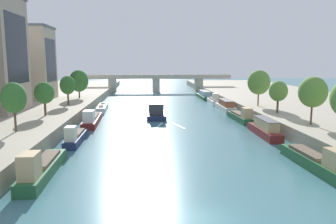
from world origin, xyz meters
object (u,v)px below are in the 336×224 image
object	(u,v)px
moored_boat_right_downstream	(241,116)
tree_right_nearest	(259,82)
moored_boat_left_upstream	(42,168)
bridge_far	(156,81)
moored_boat_right_lone	(315,160)
tree_left_nearest	(79,81)
tree_left_third	(14,98)
tree_left_midway	(44,93)
tree_right_far	(278,91)
moored_boat_right_midway	(225,106)
tree_right_third	(313,92)
barge_midriver	(155,110)
moored_boat_right_near	(265,129)
tree_left_distant	(68,85)
moored_boat_right_end	(213,100)
moored_boat_left_lone	(75,137)
moored_boat_left_downstream	(92,119)
moored_boat_right_gap_after	(204,95)
moored_boat_left_near	(102,108)

from	to	relation	value
moored_boat_right_downstream	tree_right_nearest	world-z (taller)	tree_right_nearest
moored_boat_left_upstream	bridge_far	world-z (taller)	bridge_far
moored_boat_right_lone	tree_right_nearest	bearing A→B (deg)	80.80
tree_left_nearest	tree_left_third	bearing A→B (deg)	-90.57
tree_left_midway	tree_right_far	xyz separation A→B (m)	(41.15, -0.09, 0.07)
moored_boat_right_midway	tree_right_third	bearing A→B (deg)	-78.82
tree_left_third	barge_midriver	bearing A→B (deg)	54.48
moored_boat_right_near	tree_left_distant	world-z (taller)	tree_left_distant
barge_midriver	moored_boat_right_end	xyz separation A→B (m)	(16.45, 16.92, 0.02)
moored_boat_right_downstream	tree_left_third	distance (m)	40.33
tree_left_distant	tree_right_third	xyz separation A→B (m)	(41.07, -25.53, 0.61)
moored_boat_right_end	tree_left_third	size ratio (longest dim) A/B	1.59
moored_boat_left_lone	moored_boat_right_end	world-z (taller)	moored_boat_right_end
moored_boat_left_lone	tree_left_midway	distance (m)	14.30
moored_boat_left_lone	tree_left_distant	distance (m)	26.89
moored_boat_right_lone	tree_right_far	bearing A→B (deg)	76.89
moored_boat_left_downstream	moored_boat_right_gap_after	xyz separation A→B (m)	(28.44, 41.45, 0.07)
moored_boat_right_midway	tree_left_nearest	xyz separation A→B (m)	(-35.55, 9.92, 5.45)
moored_boat_right_downstream	tree_left_distant	bearing A→B (deg)	164.29
moored_boat_left_near	moored_boat_right_gap_after	distance (m)	37.75
moored_boat_left_upstream	tree_left_third	distance (m)	14.88
moored_boat_right_downstream	tree_left_third	world-z (taller)	tree_left_third
moored_boat_left_upstream	moored_boat_right_midway	distance (m)	51.90
moored_boat_right_lone	tree_right_third	size ratio (longest dim) A/B	1.78
moored_boat_left_downstream	tree_left_nearest	bearing A→B (deg)	105.75
moored_boat_left_upstream	moored_boat_right_near	xyz separation A→B (m)	(28.83, 16.47, 0.16)
moored_boat_left_near	moored_boat_right_midway	size ratio (longest dim) A/B	0.94
moored_boat_right_gap_after	tree_left_third	size ratio (longest dim) A/B	2.25
tree_right_far	moored_boat_left_near	bearing A→B (deg)	149.52
moored_boat_right_downstream	moored_boat_right_end	distance (m)	26.32
barge_midriver	moored_boat_left_upstream	size ratio (longest dim) A/B	1.66
moored_boat_right_near	tree_left_nearest	world-z (taller)	tree_left_nearest
moored_boat_left_downstream	moored_boat_right_end	bearing A→B (deg)	44.28
tree_left_midway	tree_left_distant	size ratio (longest dim) A/B	0.93
tree_left_distant	tree_right_third	world-z (taller)	tree_right_third
moored_boat_right_near	tree_left_nearest	distance (m)	50.99
moored_boat_right_lone	bridge_far	xyz separation A→B (m)	(-14.05, 92.86, 3.13)
barge_midriver	moored_boat_right_midway	size ratio (longest dim) A/B	1.74
tree_right_third	tree_left_midway	bearing A→B (deg)	164.97
moored_boat_right_lone	tree_right_third	distance (m)	15.96
moored_boat_right_lone	tree_left_distant	world-z (taller)	tree_left_distant
moored_boat_right_midway	tree_right_far	size ratio (longest dim) A/B	2.10
barge_midriver	moored_boat_right_downstream	bearing A→B (deg)	-29.87
tree_left_third	tree_left_distant	world-z (taller)	tree_left_third
moored_boat_right_near	moored_boat_right_downstream	world-z (taller)	moored_boat_right_downstream
moored_boat_left_downstream	moored_boat_right_end	xyz separation A→B (m)	(28.46, 27.75, 0.00)
tree_left_midway	tree_left_distant	world-z (taller)	tree_left_distant
moored_boat_right_near	tree_right_third	world-z (taller)	tree_right_third
bridge_far	barge_midriver	bearing A→B (deg)	-92.10
moored_boat_left_downstream	moored_boat_right_near	size ratio (longest dim) A/B	1.25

